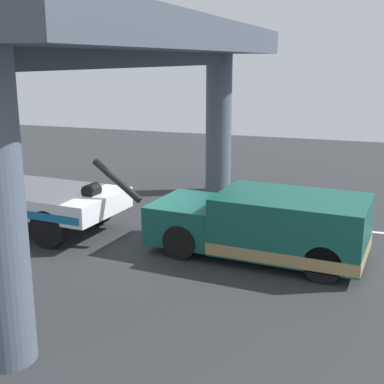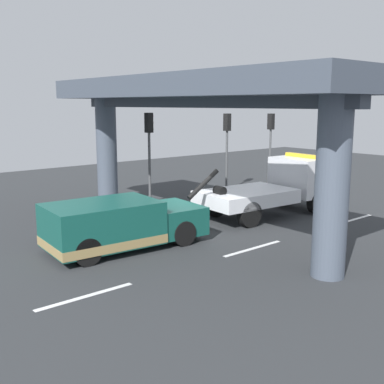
{
  "view_description": "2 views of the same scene",
  "coord_description": "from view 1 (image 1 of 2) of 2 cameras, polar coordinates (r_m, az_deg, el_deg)",
  "views": [
    {
      "loc": [
        -5.58,
        11.92,
        4.68
      ],
      "look_at": [
        -1.29,
        -0.19,
        1.41
      ],
      "focal_mm": 49.02,
      "sensor_mm": 36.0,
      "label": 1
    },
    {
      "loc": [
        -11.03,
        -12.78,
        4.63
      ],
      "look_at": [
        -0.95,
        -0.89,
        1.71
      ],
      "focal_mm": 44.14,
      "sensor_mm": 36.0,
      "label": 2
    }
  ],
  "objects": [
    {
      "name": "ground_plane",
      "position": [
        13.99,
        -5.27,
        -5.55
      ],
      "size": [
        60.0,
        40.0,
        0.1
      ],
      "primitive_type": "cube",
      "color": "#2D3033"
    },
    {
      "name": "lane_stripe_west",
      "position": [
        15.48,
        20.17,
        -4.21
      ],
      "size": [
        2.6,
        0.16,
        0.01
      ],
      "primitive_type": "cube",
      "color": "silver",
      "rests_on": "ground"
    },
    {
      "name": "lane_stripe_mid",
      "position": [
        16.45,
        -1.16,
        -2.24
      ],
      "size": [
        2.6,
        0.16,
        0.01
      ],
      "primitive_type": "cube",
      "color": "silver",
      "rests_on": "ground"
    },
    {
      "name": "lane_stripe_east",
      "position": [
        19.33,
        -18.05,
        -0.44
      ],
      "size": [
        2.6,
        0.16,
        0.01
      ],
      "primitive_type": "cube",
      "color": "silver",
      "rests_on": "ground"
    },
    {
      "name": "towed_van_green",
      "position": [
        12.75,
        8.21,
        -3.69
      ],
      "size": [
        5.35,
        2.58,
        1.58
      ],
      "color": "#145147",
      "rests_on": "ground"
    },
    {
      "name": "overpass_structure",
      "position": [
        13.04,
        -4.56,
        14.39
      ],
      "size": [
        3.6,
        13.65,
        5.59
      ],
      "color": "#4C5666",
      "rests_on": "ground"
    }
  ]
}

